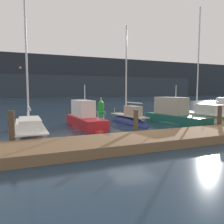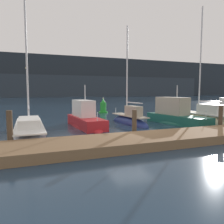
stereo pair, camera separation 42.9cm
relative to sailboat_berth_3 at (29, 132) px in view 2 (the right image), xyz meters
The scene contains 12 objects.
ground_plane 6.50m from the sailboat_berth_3, 26.14° to the right, with size 400.00×400.00×0.00m, color #1E3347.
dock 7.70m from the sailboat_berth_3, 40.80° to the right, with size 33.10×2.80×0.45m, color brown.
mooring_pile_1 3.58m from the sailboat_berth_3, 104.07° to the right, with size 0.28×0.28×1.84m, color #4C3D2D.
mooring_pile_2 6.78m from the sailboat_berth_3, 30.12° to the right, with size 0.28×0.28×1.67m, color #4C3D2D.
mooring_pile_3 12.98m from the sailboat_berth_3, 15.13° to the right, with size 0.28×0.28×1.75m, color #4C3D2D.
sailboat_berth_3 is the anchor object (origin of this frame).
motorboat_berth_4 4.37m from the sailboat_berth_3, 21.10° to the left, with size 2.14×5.98×3.72m.
sailboat_berth_5 8.14m from the sailboat_berth_3, 12.45° to the left, with size 1.80×5.42×8.84m.
motorboat_berth_6 11.68m from the sailboat_berth_3, ahead, with size 2.97×6.68×3.83m.
sailboat_berth_7 15.13m from the sailboat_berth_3, ahead, with size 2.14×7.28×11.27m.
channel_buoy 14.43m from the sailboat_berth_3, 52.44° to the left, with size 1.17×1.17×1.93m.
hillside_backdrop 99.89m from the sailboat_berth_3, 85.72° to the left, with size 240.00×23.00×19.82m.
Camera 2 is at (-5.71, -11.98, 2.77)m, focal length 35.00 mm.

